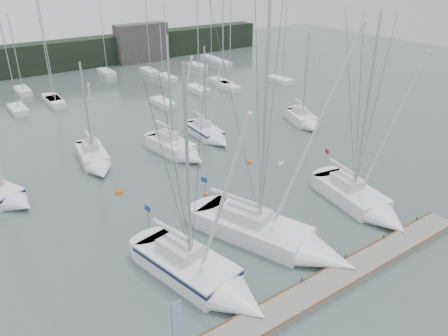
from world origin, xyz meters
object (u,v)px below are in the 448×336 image
at_px(sailboat_mid_c, 179,150).
at_px(dock_banner, 176,328).
at_px(sailboat_mid_e, 306,121).
at_px(sailboat_near_left, 207,279).
at_px(sailboat_mid_d, 210,135).
at_px(sailboat_mid_b, 96,161).
at_px(buoy_b, 249,163).
at_px(buoy_a, 206,195).
at_px(buoy_c, 119,193).
at_px(sailboat_mid_a, 5,196).
at_px(sailboat_near_center, 285,241).
at_px(sailboat_near_right, 366,205).

distance_m(sailboat_mid_c, dock_banner, 25.71).
bearing_deg(sailboat_mid_e, sailboat_near_left, -126.43).
bearing_deg(sailboat_mid_d, sailboat_mid_e, -10.98).
height_order(sailboat_mid_b, buoy_b, sailboat_mid_b).
height_order(sailboat_mid_d, buoy_b, sailboat_mid_d).
xyz_separation_m(sailboat_mid_e, buoy_a, (-19.00, -7.31, -0.55)).
xyz_separation_m(sailboat_near_left, sailboat_mid_c, (8.39, 18.07, -0.03)).
distance_m(sailboat_mid_d, buoy_c, 14.34).
relative_size(sailboat_near_left, sailboat_mid_d, 1.36).
relative_size(sailboat_mid_a, sailboat_mid_d, 1.01).
xyz_separation_m(sailboat_near_center, buoy_b, (6.62, 12.44, -0.62)).
bearing_deg(sailboat_mid_e, sailboat_mid_d, -174.67).
distance_m(sailboat_near_right, sailboat_mid_e, 19.61).
bearing_deg(sailboat_mid_d, dock_banner, -123.31).
distance_m(sailboat_mid_e, buoy_a, 20.37).
bearing_deg(sailboat_mid_b, sailboat_near_right, -45.41).
bearing_deg(sailboat_mid_c, sailboat_mid_d, 14.04).
bearing_deg(sailboat_mid_c, buoy_a, -111.91).
height_order(sailboat_near_left, sailboat_mid_c, sailboat_near_left).
distance_m(sailboat_near_right, sailboat_mid_d, 19.93).
bearing_deg(sailboat_mid_e, buoy_c, -154.32).
xyz_separation_m(sailboat_near_center, dock_banner, (-11.04, -4.38, 2.12)).
relative_size(sailboat_near_center, buoy_c, 27.46).
bearing_deg(sailboat_mid_e, buoy_a, -139.51).
bearing_deg(buoy_b, sailboat_mid_a, 165.44).
bearing_deg(sailboat_mid_a, buoy_a, -54.21).
distance_m(sailboat_mid_c, sailboat_mid_e, 16.83).
bearing_deg(sailboat_mid_b, sailboat_mid_c, -9.16).
height_order(sailboat_mid_a, sailboat_mid_e, sailboat_mid_e).
relative_size(buoy_a, dock_banner, 0.13).
height_order(sailboat_near_center, buoy_b, sailboat_near_center).
xyz_separation_m(sailboat_mid_d, sailboat_mid_e, (11.76, -2.96, 0.01)).
distance_m(sailboat_near_right, sailboat_mid_b, 25.20).
distance_m(sailboat_near_right, buoy_c, 20.62).
distance_m(sailboat_mid_d, dock_banner, 30.10).
bearing_deg(buoy_a, buoy_b, 22.61).
relative_size(sailboat_mid_b, buoy_b, 19.15).
xyz_separation_m(sailboat_near_right, sailboat_mid_a, (-23.29, 18.06, -0.01)).
height_order(sailboat_mid_b, sailboat_mid_e, sailboat_mid_e).
height_order(sailboat_near_right, buoy_c, sailboat_near_right).
height_order(sailboat_near_center, sailboat_mid_e, sailboat_near_center).
xyz_separation_m(sailboat_near_right, sailboat_mid_e, (9.95, 16.89, -0.03)).
distance_m(sailboat_mid_e, buoy_c, 25.07).
distance_m(sailboat_near_left, sailboat_near_right, 15.23).
bearing_deg(buoy_b, buoy_a, -157.39).
bearing_deg(buoy_c, sailboat_mid_d, 23.35).
bearing_deg(sailboat_near_center, buoy_b, 42.03).
bearing_deg(buoy_c, sailboat_mid_c, 24.70).
distance_m(sailboat_near_right, sailboat_mid_a, 29.47).
bearing_deg(sailboat_mid_c, buoy_b, -54.94).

